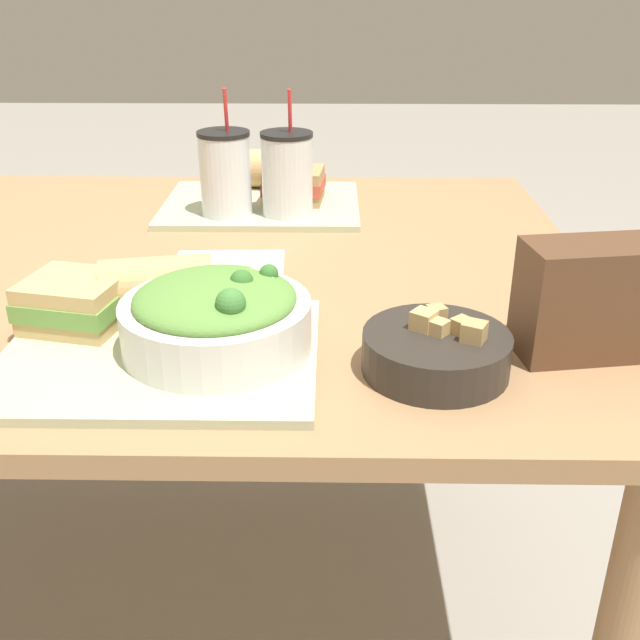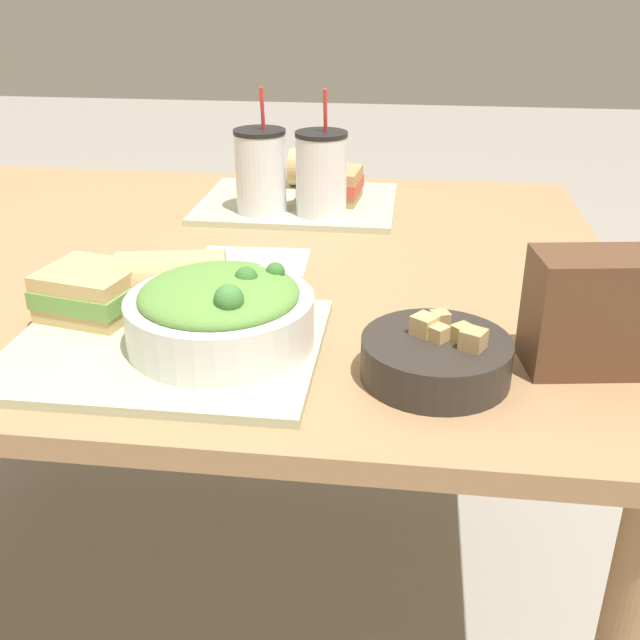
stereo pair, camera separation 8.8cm
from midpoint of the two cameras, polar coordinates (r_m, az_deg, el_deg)
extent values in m
plane|color=gray|center=(1.66, -6.34, -19.40)|extent=(12.00, 12.00, 0.00)
cube|color=#A37A51|center=(1.26, -7.88, 4.24)|extent=(1.38, 1.07, 0.03)
cylinder|color=#A37A51|center=(2.04, -21.22, 0.04)|extent=(0.06, 0.06, 0.70)
cylinder|color=#A37A51|center=(1.84, 16.27, -2.10)|extent=(0.06, 0.06, 0.70)
cube|color=#B2BC99|center=(0.94, -9.07, -2.08)|extent=(0.38, 0.31, 0.01)
cube|color=#B2BC99|center=(1.51, -0.01, 8.86)|extent=(0.38, 0.31, 0.01)
cylinder|color=white|center=(0.92, -4.89, -0.07)|extent=(0.23, 0.23, 0.06)
ellipsoid|color=#5B8E3D|center=(0.90, -4.97, 1.94)|extent=(0.20, 0.20, 0.04)
sphere|color=#38702D|center=(0.93, -0.72, 3.65)|extent=(0.02, 0.02, 0.02)
sphere|color=#427F38|center=(0.84, -4.01, 1.52)|extent=(0.03, 0.03, 0.03)
sphere|color=#38702D|center=(0.90, -2.90, 3.13)|extent=(0.03, 0.03, 0.03)
cube|color=beige|center=(0.94, -1.92, 3.39)|extent=(0.05, 0.05, 0.01)
cube|color=beige|center=(0.88, -2.83, 1.77)|extent=(0.06, 0.06, 0.01)
cylinder|color=#2D2823|center=(0.88, 11.63, -2.98)|extent=(0.17, 0.17, 0.05)
cylinder|color=#4C2814|center=(0.88, 11.74, -1.90)|extent=(0.16, 0.16, 0.01)
cube|color=tan|center=(0.86, 14.48, -1.60)|extent=(0.03, 0.03, 0.03)
cube|color=tan|center=(0.90, 11.88, -0.05)|extent=(0.03, 0.03, 0.02)
cube|color=tan|center=(0.87, 11.89, -1.14)|extent=(0.03, 0.03, 0.02)
cube|color=tan|center=(0.88, 10.81, -0.53)|extent=(0.04, 0.04, 0.03)
cube|color=tan|center=(0.87, 13.68, -1.15)|extent=(0.03, 0.03, 0.02)
cube|color=tan|center=(1.04, -14.57, 0.96)|extent=(0.14, 0.13, 0.02)
cube|color=#6B9E47|center=(1.03, -14.70, 2.07)|extent=(0.14, 0.13, 0.02)
cube|color=tan|center=(1.02, -14.83, 3.21)|extent=(0.14, 0.13, 0.02)
cylinder|color=tan|center=(1.03, -8.84, 3.05)|extent=(0.16, 0.11, 0.08)
cylinder|color=beige|center=(1.02, -4.92, 3.18)|extent=(0.02, 0.07, 0.07)
cube|color=tan|center=(1.51, 2.50, 9.43)|extent=(0.12, 0.11, 0.02)
cube|color=#C64C38|center=(1.50, 2.52, 10.24)|extent=(0.13, 0.12, 0.02)
cube|color=tan|center=(1.50, 2.54, 11.05)|extent=(0.12, 0.11, 0.02)
cylinder|color=tan|center=(1.60, 1.31, 11.49)|extent=(0.12, 0.09, 0.08)
cylinder|color=beige|center=(1.59, 3.19, 11.39)|extent=(0.01, 0.07, 0.07)
cylinder|color=silver|center=(1.42, -2.76, 11.07)|extent=(0.09, 0.09, 0.15)
cylinder|color=black|center=(1.42, -2.75, 10.71)|extent=(0.08, 0.08, 0.12)
cylinder|color=black|center=(1.40, -2.82, 14.12)|extent=(0.10, 0.10, 0.01)
cylinder|color=red|center=(1.40, -2.56, 15.65)|extent=(0.01, 0.02, 0.08)
cylinder|color=silver|center=(1.41, 1.92, 10.90)|extent=(0.09, 0.09, 0.15)
cylinder|color=#701E47|center=(1.41, 1.91, 10.55)|extent=(0.08, 0.08, 0.12)
cylinder|color=black|center=(1.39, 1.96, 13.96)|extent=(0.10, 0.10, 0.01)
cylinder|color=red|center=(1.38, 2.29, 15.49)|extent=(0.01, 0.02, 0.08)
cube|color=brown|center=(0.94, 22.92, 0.49)|extent=(0.17, 0.11, 0.14)
cube|color=silver|center=(1.22, -3.10, 4.45)|extent=(0.18, 0.13, 0.00)
camera|label=1|loc=(0.04, -87.14, 1.36)|focal=42.00mm
camera|label=2|loc=(0.04, 92.86, -1.36)|focal=42.00mm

